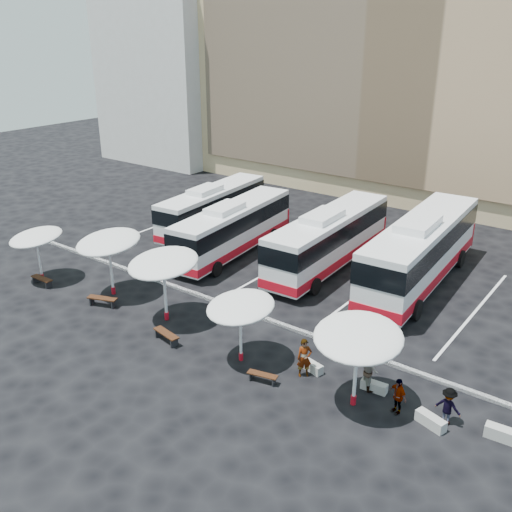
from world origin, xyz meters
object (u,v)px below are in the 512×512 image
Objects in this scene: bus_2 at (329,238)px; passenger_1 at (370,371)px; wood_bench_2 at (166,335)px; bus_0 at (213,207)px; passenger_3 at (448,406)px; conc_bench_3 at (504,434)px; passenger_2 at (398,396)px; passenger_0 at (304,358)px; sunshade_0 at (36,237)px; bus_1 at (233,227)px; conc_bench_2 at (431,421)px; sunshade_2 at (163,263)px; wood_bench_3 at (262,376)px; sunshade_1 at (108,242)px; wood_bench_1 at (102,300)px; conc_bench_1 at (374,386)px; conc_bench_0 at (312,366)px; bus_3 at (421,249)px; sunshade_4 at (358,337)px; sunshade_3 at (240,307)px; wood_bench_0 at (42,280)px.

passenger_1 is at bearing -54.65° from bus_2.
bus_2 is 13.01m from wood_bench_2.
bus_0 reaches higher than passenger_3.
passenger_2 reaches higher than conc_bench_3.
passenger_0 is at bearing 9.33° from passenger_3.
sunshade_0 is 11.54m from wood_bench_2.
passenger_3 is at bearing -32.48° from bus_1.
bus_2 is 15.72m from passenger_3.
bus_0 is 13.42m from sunshade_0.
sunshade_2 is at bearing -179.96° from conc_bench_2.
passenger_0 reaches higher than wood_bench_3.
sunshade_1 is 2.45× the size of wood_bench_1.
passenger_1 is (14.37, -8.63, -0.99)m from bus_1.
passenger_0 is (-2.97, -0.84, 0.69)m from conc_bench_1.
sunshade_2 reaches higher than passenger_0.
conc_bench_0 is at bearing 6.94° from wood_bench_1.
wood_bench_1 is 1.24× the size of wood_bench_3.
conc_bench_2 is (18.91, -0.34, -2.94)m from sunshade_1.
bus_2 is 13.51m from wood_bench_3.
wood_bench_2 is 0.98× the size of passenger_1.
conc_bench_0 is at bearing -94.26° from bus_3.
sunshade_0 is 5.20m from sunshade_1.
wood_bench_1 is (-0.80, -10.45, -1.45)m from bus_1.
sunshade_4 is 4.22m from conc_bench_2.
bus_2 reaches higher than conc_bench_0.
bus_2 reaches higher than sunshade_1.
bus_3 reaches higher than sunshade_0.
conc_bench_3 is at bearing 14.35° from wood_bench_3.
bus_0 is at bearing 136.84° from wood_bench_3.
passenger_2 is at bearing -6.70° from conc_bench_0.
wood_bench_1 is 0.96× the size of passenger_0.
passenger_2 is (17.50, -0.35, -2.39)m from sunshade_1.
bus_0 is at bearing 104.49° from wood_bench_1.
bus_3 is 11.15× the size of conc_bench_2.
sunshade_1 is 13.57m from conc_bench_0.
conc_bench_2 is at bearing -69.22° from bus_3.
bus_3 is 3.24× the size of sunshade_1.
passenger_2 is (11.23, 1.62, 0.40)m from wood_bench_2.
wood_bench_1 is (-7.10, -12.21, -1.58)m from bus_2.
passenger_3 is at bearing -4.53° from conc_bench_1.
bus_0 is at bearing -24.17° from passenger_3.
sunshade_0 is at bearing 7.31° from passenger_3.
bus_3 is 13.36m from sunshade_3.
wood_bench_3 is at bearing -0.42° from wood_bench_0.
wood_bench_2 is (-7.13, -13.86, -1.81)m from bus_3.
sunshade_0 is at bearing 179.25° from wood_bench_1.
conc_bench_2 is 0.72× the size of passenger_1.
bus_0 reaches higher than conc_bench_3.
sunshade_1 is 7.13m from wood_bench_2.
conc_bench_1 is at bearing -53.85° from bus_2.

